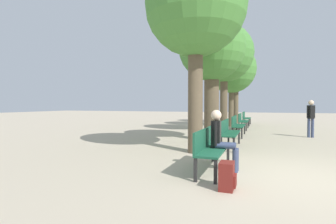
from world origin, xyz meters
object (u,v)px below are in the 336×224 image
bench_row_4 (245,117)px  backpack (227,176)px  bench_row_1 (228,131)px  bench_row_0 (210,145)px  tree_row_3 (231,69)px  tree_row_4 (236,72)px  bench_row_3 (242,120)px  tree_row_2 (224,54)px  bench_row_2 (237,124)px  pedestrian_near (311,116)px  tree_row_0 (196,8)px  tree_row_1 (212,50)px  person_seated (222,138)px

bench_row_4 → backpack: bearing=-87.9°
bench_row_1 → bench_row_0: bearing=-90.0°
tree_row_3 → tree_row_4: tree_row_4 is taller
bench_row_3 → tree_row_3: tree_row_3 is taller
bench_row_1 → bench_row_4: (0.00, 9.51, 0.00)m
bench_row_0 → tree_row_2: (-0.79, 7.88, 3.39)m
bench_row_2 → bench_row_3: size_ratio=1.00×
bench_row_2 → bench_row_1: bearing=-90.0°
tree_row_4 → backpack: (1.29, -15.46, -3.52)m
backpack → pedestrian_near: pedestrian_near is taller
tree_row_0 → tree_row_4: (-0.00, 12.42, -0.42)m
bench_row_3 → tree_row_2: (-0.79, -1.63, 3.39)m
bench_row_0 → tree_row_0: (-0.79, 1.90, 3.64)m
backpack → tree_row_3: bearing=96.0°
tree_row_0 → backpack: bearing=-67.1°
bench_row_4 → tree_row_1: size_ratio=0.39×
tree_row_2 → tree_row_3: 3.32m
bench_row_2 → tree_row_2: (-0.79, 1.54, 3.39)m
tree_row_4 → backpack: size_ratio=11.25×
bench_row_4 → tree_row_3: 3.49m
person_seated → backpack: size_ratio=2.80×
bench_row_4 → tree_row_0: (-0.79, -10.78, 3.64)m
tree_row_2 → tree_row_4: tree_row_2 is taller
tree_row_1 → backpack: 6.61m
tree_row_2 → bench_row_0: bearing=-84.3°
tree_row_0 → backpack: 5.15m
tree_row_2 → tree_row_3: (0.00, 3.30, -0.34)m
bench_row_3 → bench_row_4: size_ratio=1.00×
bench_row_1 → backpack: 4.36m
bench_row_0 → bench_row_3: same height
bench_row_4 → tree_row_1: (-0.79, -8.20, 2.91)m
bench_row_0 → tree_row_2: size_ratio=0.35×
bench_row_3 → tree_row_3: bearing=115.2°
bench_row_0 → bench_row_4: bearing=90.0°
bench_row_2 → bench_row_3: (0.00, 3.17, 0.00)m
bench_row_2 → tree_row_4: bearing=95.6°
bench_row_0 → tree_row_4: size_ratio=0.37×
bench_row_2 → tree_row_2: tree_row_2 is taller
tree_row_3 → bench_row_4: bearing=62.3°
tree_row_2 → pedestrian_near: tree_row_2 is taller
bench_row_1 → pedestrian_near: 4.79m
bench_row_4 → tree_row_0: size_ratio=0.33×
bench_row_1 → tree_row_1: bearing=121.0°
tree_row_0 → tree_row_2: (0.00, 5.98, -0.25)m
tree_row_4 → tree_row_3: bearing=-90.0°
bench_row_1 → bench_row_3: 6.34m
tree_row_4 → backpack: 15.91m
pedestrian_near → bench_row_4: bearing=117.3°
person_seated → bench_row_2: bearing=92.1°
bench_row_3 → tree_row_1: (-0.79, -5.03, 2.91)m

